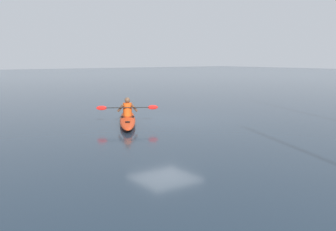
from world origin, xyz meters
TOP-DOWN VIEW (x-y plane):
  - ground_plane at (0.00, 0.00)m, footprint 160.00×160.00m
  - kayak at (1.62, -0.27)m, footprint 2.83×4.32m
  - kayaker at (1.64, -0.24)m, footprint 2.07×1.21m

SIDE VIEW (x-z plane):
  - ground_plane at x=0.00m, z-range 0.00..0.00m
  - kayak at x=1.62m, z-range 0.00..0.29m
  - kayaker at x=1.64m, z-range 0.23..0.96m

